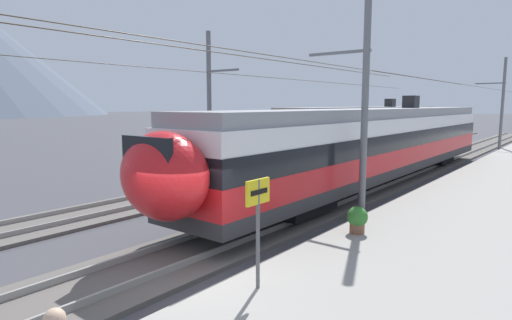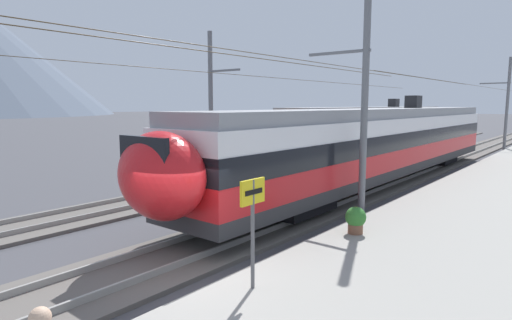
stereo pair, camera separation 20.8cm
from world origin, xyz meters
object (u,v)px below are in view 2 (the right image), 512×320
object	(u,v)px
train_near_platform	(379,142)
catenary_mast_far_side	(213,104)
catenary_mast_east	(505,103)
train_far_track	(372,127)
potted_plant_platform_edge	(356,219)
platform_sign	(253,209)
catenary_mast_mid	(361,95)

from	to	relation	value
train_near_platform	catenary_mast_far_side	world-z (taller)	catenary_mast_far_side
train_near_platform	catenary_mast_far_side	size ratio (longest dim) A/B	0.62
catenary_mast_east	catenary_mast_far_side	bearing A→B (deg)	159.51
train_near_platform	catenary_mast_east	world-z (taller)	catenary_mast_east
train_far_track	catenary_mast_east	xyz separation A→B (m)	(9.26, -7.81, 1.96)
catenary_mast_east	potted_plant_platform_edge	world-z (taller)	catenary_mast_east
platform_sign	potted_plant_platform_edge	bearing A→B (deg)	0.43
train_far_track	catenary_mast_far_side	size ratio (longest dim) A/B	0.58
catenary_mast_mid	platform_sign	size ratio (longest dim) A/B	20.18
platform_sign	catenary_mast_east	bearing A→B (deg)	2.02
train_far_track	platform_sign	world-z (taller)	train_far_track
potted_plant_platform_edge	catenary_mast_mid	bearing A→B (deg)	24.66
train_near_platform	catenary_mast_mid	size ratio (longest dim) A/B	0.62
train_near_platform	train_far_track	size ratio (longest dim) A/B	1.08
train_near_platform	platform_sign	xyz separation A→B (m)	(-13.62, -3.18, -0.24)
train_far_track	catenary_mast_mid	xyz separation A→B (m)	(-18.78, -7.82, 2.14)
catenary_mast_far_side	train_far_track	bearing A→B (deg)	-6.16
train_far_track	potted_plant_platform_edge	xyz separation A→B (m)	(-21.40, -9.02, -1.45)
train_far_track	train_near_platform	bearing A→B (deg)	-154.79
train_near_platform	catenary_mast_far_side	xyz separation A→B (m)	(-3.87, 7.65, 1.86)
train_far_track	potted_plant_platform_edge	size ratio (longest dim) A/B	33.41
train_far_track	catenary_mast_east	bearing A→B (deg)	-40.15
catenary_mast_far_side	catenary_mast_mid	bearing A→B (deg)	-104.15
potted_plant_platform_edge	train_far_track	bearing A→B (deg)	22.85
catenary_mast_mid	platform_sign	world-z (taller)	catenary_mast_mid
catenary_mast_far_side	train_near_platform	bearing A→B (deg)	-63.13
train_far_track	potted_plant_platform_edge	world-z (taller)	train_far_track
catenary_mast_east	potted_plant_platform_edge	xyz separation A→B (m)	(-30.66, -1.21, -3.40)
catenary_mast_mid	platform_sign	xyz separation A→B (m)	(-7.33, -1.24, -2.38)
train_near_platform	catenary_mast_east	distance (m)	21.92
catenary_mast_far_side	potted_plant_platform_edge	xyz separation A→B (m)	(-5.04, -10.79, -3.31)
catenary_mast_mid	potted_plant_platform_edge	distance (m)	4.60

